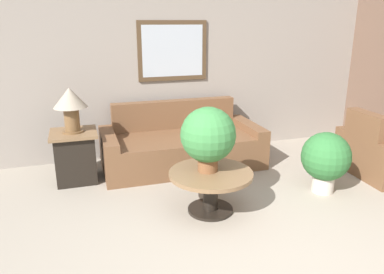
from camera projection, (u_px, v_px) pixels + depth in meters
The scene contains 7 objects.
wall_back at pixel (176, 65), 5.37m from camera, with size 7.99×0.09×2.60m.
couch_main at pixel (181, 146), 5.11m from camera, with size 2.12×0.98×0.83m.
coffee_table at pixel (211, 183), 3.84m from camera, with size 0.86×0.86×0.44m.
side_table at pixel (76, 156), 4.59m from camera, with size 0.55×0.55×0.63m.
table_lamp at pixel (70, 103), 4.40m from camera, with size 0.40×0.40×0.54m.
potted_plant_on_table at pixel (208, 136), 3.72m from camera, with size 0.56×0.56×0.66m.
potted_plant_floor at pixel (326, 158), 4.26m from camera, with size 0.56×0.56×0.71m.
Camera 1 is at (-1.42, -2.00, 1.91)m, focal length 35.00 mm.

